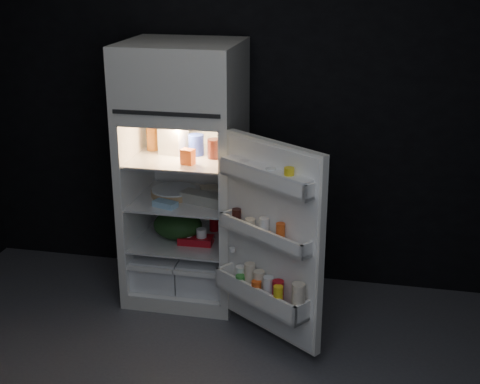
% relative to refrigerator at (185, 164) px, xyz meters
% --- Properties ---
extents(wall_back, '(4.00, 0.00, 2.70)m').
position_rel_refrigerator_xyz_m(wall_back, '(0.32, 0.38, 0.39)').
color(wall_back, black).
rests_on(wall_back, ground).
extents(refrigerator, '(0.76, 0.71, 1.78)m').
position_rel_refrigerator_xyz_m(refrigerator, '(0.00, 0.00, 0.00)').
color(refrigerator, white).
rests_on(refrigerator, ground).
extents(fridge_door, '(0.70, 0.57, 1.22)m').
position_rel_refrigerator_xyz_m(fridge_door, '(0.69, -0.60, -0.27)').
color(fridge_door, white).
rests_on(fridge_door, ground).
extents(milk_jug, '(0.18, 0.18, 0.24)m').
position_rel_refrigerator_xyz_m(milk_jug, '(-0.08, 0.01, 0.19)').
color(milk_jug, white).
rests_on(milk_jug, refrigerator).
extents(mayo_jar, '(0.11, 0.11, 0.14)m').
position_rel_refrigerator_xyz_m(mayo_jar, '(0.08, 0.00, 0.14)').
color(mayo_jar, '#2238B8').
rests_on(mayo_jar, refrigerator).
extents(jam_jar, '(0.11, 0.11, 0.13)m').
position_rel_refrigerator_xyz_m(jam_jar, '(0.22, -0.05, 0.14)').
color(jam_jar, black).
rests_on(jam_jar, refrigerator).
extents(amber_bottle, '(0.10, 0.10, 0.22)m').
position_rel_refrigerator_xyz_m(amber_bottle, '(-0.25, 0.06, 0.18)').
color(amber_bottle, '#BE641E').
rests_on(amber_bottle, refrigerator).
extents(small_carton, '(0.10, 0.08, 0.10)m').
position_rel_refrigerator_xyz_m(small_carton, '(0.08, -0.21, 0.12)').
color(small_carton, '#DB5219').
rests_on(small_carton, refrigerator).
extents(egg_carton, '(0.33, 0.20, 0.07)m').
position_rel_refrigerator_xyz_m(egg_carton, '(0.15, -0.12, -0.19)').
color(egg_carton, gray).
rests_on(egg_carton, refrigerator).
extents(pie, '(0.33, 0.33, 0.04)m').
position_rel_refrigerator_xyz_m(pie, '(-0.08, -0.01, -0.21)').
color(pie, '#A78458').
rests_on(pie, refrigerator).
extents(flat_package, '(0.18, 0.13, 0.04)m').
position_rel_refrigerator_xyz_m(flat_package, '(-0.07, -0.24, -0.21)').
color(flat_package, '#88B5D3').
rests_on(flat_package, refrigerator).
extents(wrapped_pkg, '(0.16, 0.15, 0.05)m').
position_rel_refrigerator_xyz_m(wrapped_pkg, '(0.15, 0.07, -0.20)').
color(wrapped_pkg, beige).
rests_on(wrapped_pkg, refrigerator).
extents(produce_bag, '(0.43, 0.40, 0.20)m').
position_rel_refrigerator_xyz_m(produce_bag, '(-0.05, -0.05, -0.43)').
color(produce_bag, '#193815').
rests_on(produce_bag, refrigerator).
extents(yogurt_tray, '(0.24, 0.13, 0.05)m').
position_rel_refrigerator_xyz_m(yogurt_tray, '(0.10, -0.12, -0.50)').
color(yogurt_tray, '#AE0E19').
rests_on(yogurt_tray, refrigerator).
extents(small_can_red, '(0.09, 0.09, 0.09)m').
position_rel_refrigerator_xyz_m(small_can_red, '(0.16, 0.13, -0.48)').
color(small_can_red, '#AE0E19').
rests_on(small_can_red, refrigerator).
extents(small_can_silver, '(0.08, 0.08, 0.09)m').
position_rel_refrigerator_xyz_m(small_can_silver, '(0.24, 0.09, -0.48)').
color(small_can_silver, silver).
rests_on(small_can_silver, refrigerator).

